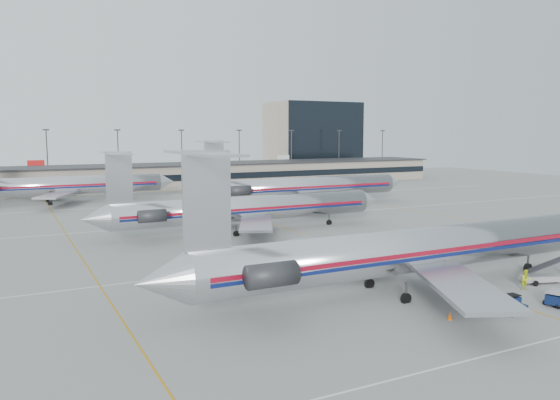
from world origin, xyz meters
TOP-DOWN VIEW (x-y plane):
  - ground at (0.00, 0.00)m, footprint 260.00×260.00m
  - apron_markings at (0.00, 10.00)m, footprint 160.00×0.15m
  - terminal at (0.00, 97.97)m, footprint 162.00×17.00m
  - light_mast_row at (0.00, 112.00)m, footprint 163.60×0.40m
  - distant_building at (62.00, 128.00)m, footprint 30.00×20.00m
  - jet_foreground at (-5.64, -4.41)m, footprint 50.11×29.50m
  - jet_second_row at (-7.11, 29.63)m, footprint 45.81×26.97m
  - jet_third_row at (13.93, 50.59)m, footprint 47.65×29.31m
  - jet_back_row at (-27.41, 76.93)m, footprint 45.84×28.20m
  - tug_left at (-2.21, -13.13)m, footprint 2.07×1.12m
  - cart_inner at (2.99, -13.23)m, footprint 2.46×2.07m
  - belt_loader at (7.83, -7.98)m, footprint 4.65×2.47m
  - ramp_worker_far at (4.57, -8.85)m, footprint 1.09×0.98m
  - cone_left at (-7.51, -11.79)m, footprint 0.51×0.51m

SIDE VIEW (x-z plane):
  - ground at x=0.00m, z-range 0.00..0.00m
  - apron_markings at x=0.00m, z-range 0.00..0.02m
  - cone_left at x=-7.51m, z-range 0.00..0.59m
  - cart_inner at x=2.99m, z-range 0.04..1.23m
  - belt_loader at x=7.83m, z-range -0.55..1.83m
  - tug_left at x=-2.21m, z-range -0.07..1.57m
  - ramp_worker_far at x=4.57m, z-range 0.00..1.85m
  - terminal at x=0.00m, z-range 0.03..6.28m
  - jet_second_row at x=-7.11m, z-range -2.52..9.47m
  - jet_back_row at x=-27.41m, z-range -2.63..9.91m
  - jet_third_row at x=13.93m, z-range -2.73..10.30m
  - jet_foreground at x=-5.64m, z-range -2.75..10.36m
  - light_mast_row at x=0.00m, z-range 0.94..16.22m
  - distant_building at x=62.00m, z-range 0.00..25.00m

